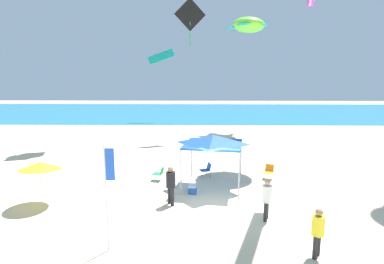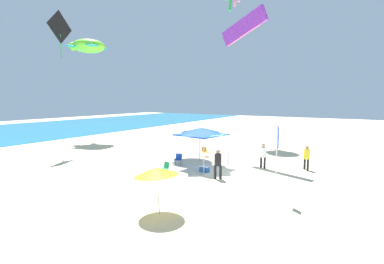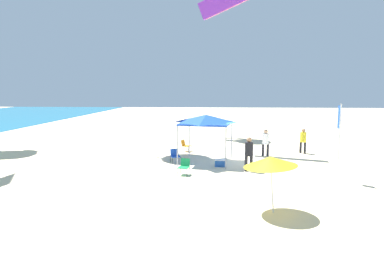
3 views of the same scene
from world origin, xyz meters
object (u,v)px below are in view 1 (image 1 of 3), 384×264
Objects in this scene: canopy_tent at (213,140)px; kite_diamond_black at (190,16)px; kite_turtle_lime at (248,25)px; kite_parafoil_teal at (161,57)px; folding_chair_near_cooler at (269,171)px; cooler_box at (192,189)px; person_beachcomber at (267,196)px; banner_flag at (107,189)px; beach_umbrella at (40,166)px; folding_chair_facing_ocean at (159,173)px; person_watching_sky at (318,229)px; person_far_stroller at (171,182)px; folding_chair_right_of_tent at (206,169)px.

kite_diamond_black reaches higher than canopy_tent.
kite_parafoil_teal is at bearing 37.43° from kite_turtle_lime.
cooler_box is at bearing -129.27° from folding_chair_near_cooler.
folding_chair_near_cooler is 0.19× the size of kite_diamond_black.
kite_parafoil_teal reaches higher than folding_chair_near_cooler.
cooler_box is 4.46m from person_beachcomber.
kite_turtle_lime reaches higher than canopy_tent.
canopy_tent is 7.47m from banner_flag.
beach_umbrella is 6.33m from folding_chair_facing_ocean.
person_watching_sky is at bearing 43.06° from person_beachcomber.
kite_diamond_black is at bearing -128.83° from person_watching_sky.
person_far_stroller reaches higher than cooler_box.
beach_umbrella is 0.57× the size of banner_flag.
person_watching_sky reaches higher than cooler_box.
kite_parafoil_teal reaches higher than cooler_box.
banner_flag is (4.25, -3.96, 0.38)m from beach_umbrella.
folding_chair_near_cooler is at bearing 47.64° from banner_flag.
folding_chair_near_cooler is 17.18m from kite_diamond_black.
person_beachcomber is at bearing -81.14° from folding_chair_near_cooler.
kite_diamond_black is (1.49, 12.92, 10.79)m from folding_chair_facing_ocean.
canopy_tent is 1.91× the size of person_beachcomber.
banner_flag is 2.11× the size of person_beachcomber.
kite_diamond_black is (0.54, 16.34, 10.17)m from person_far_stroller.
person_beachcomber is at bearing -8.32° from beach_umbrella.
person_beachcomber is at bearing -62.33° from canopy_tent.
folding_chair_facing_ocean is 0.23× the size of kite_parafoil_teal.
folding_chair_near_cooler is 5.64m from person_beachcomber.
kite_diamond_black reaches higher than kite_parafoil_teal.
banner_flag is at bearing -43.61° from folding_chair_right_of_tent.
folding_chair_right_of_tent is at bearing -119.53° from person_watching_sky.
banner_flag is 2.17× the size of person_watching_sky.
folding_chair_right_of_tent is 0.23× the size of kite_parafoil_teal.
person_beachcomber is (3.13, -3.06, 0.84)m from cooler_box.
kite_diamond_black is (2.33, 20.36, 9.01)m from banner_flag.
kite_diamond_black reaches higher than person_far_stroller.
folding_chair_near_cooler is at bearing 19.09° from beach_umbrella.
folding_chair_near_cooler is at bearing 64.97° from folding_chair_right_of_tent.
person_far_stroller is 23.47m from kite_turtle_lime.
person_watching_sky is at bearing 163.20° from kite_turtle_lime.
kite_turtle_lime is at bearing -164.97° from person_beachcomber.
person_beachcomber is 1.03× the size of person_watching_sky.
kite_parafoil_teal is (-8.71, 32.51, 7.28)m from person_watching_sky.
folding_chair_right_of_tent is at bearing 99.15° from canopy_tent.
person_watching_sky is 23.51m from kite_diamond_black.
kite_parafoil_teal is (-7.61, 29.77, 7.25)m from person_beachcomber.
kite_parafoil_teal is (-5.26, 24.00, 7.82)m from folding_chair_right_of_tent.
folding_chair_right_of_tent is 9.14m from banner_flag.
banner_flag reaches higher than beach_umbrella.
folding_chair_facing_ocean is 1.00× the size of folding_chair_right_of_tent.
person_beachcomber is 0.95× the size of person_far_stroller.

